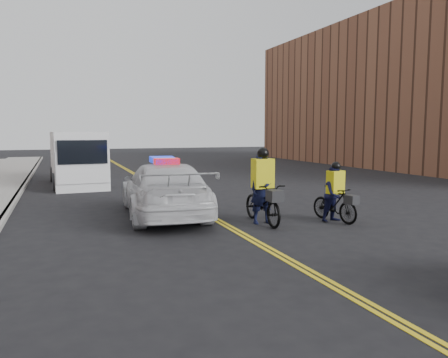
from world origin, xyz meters
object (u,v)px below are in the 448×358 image
cyclist_far (335,198)px  cargo_van (77,159)px  cyclist_near (263,197)px  police_cruiser (164,189)px

cyclist_far → cargo_van: bearing=108.7°
cargo_van → cyclist_near: cargo_van is taller
cargo_van → cyclist_near: (4.63, -11.41, -0.52)m
police_cruiser → cyclist_near: bearing=143.9°
cyclist_near → cyclist_far: size_ratio=1.24×
police_cruiser → cargo_van: size_ratio=0.94×
cargo_van → cyclist_far: cargo_van is taller
cyclist_near → cyclist_far: 2.19m
cyclist_near → cyclist_far: cyclist_near is taller
police_cruiser → cargo_van: cargo_van is taller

